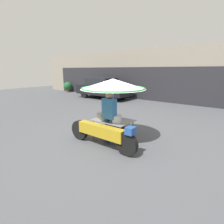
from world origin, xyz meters
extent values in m
plane|color=#4C4F54|center=(0.00, 0.00, 0.00)|extent=(36.00, 36.00, 0.00)
cube|color=gray|center=(0.00, 8.55, 1.76)|extent=(28.00, 2.00, 3.52)
cube|color=#28282D|center=(0.00, 7.52, 1.14)|extent=(23.80, 0.06, 2.29)
cylinder|color=black|center=(0.94, -0.28, 0.30)|extent=(0.60, 0.14, 0.60)
cylinder|color=black|center=(-0.79, -0.28, 0.30)|extent=(0.60, 0.14, 0.60)
cube|color=#B7931E|center=(0.07, -0.28, 0.46)|extent=(1.53, 0.24, 0.32)
cube|color=#234C93|center=(1.04, -0.28, 0.68)|extent=(0.20, 0.24, 0.18)
cylinder|color=black|center=(0.07, 0.52, 0.27)|extent=(0.54, 0.14, 0.54)
cylinder|color=#515156|center=(0.56, -0.07, 0.32)|extent=(0.03, 0.03, 0.63)
cylinder|color=#515156|center=(0.56, 0.62, 0.32)|extent=(0.03, 0.03, 0.63)
cylinder|color=#515156|center=(-0.41, -0.07, 0.32)|extent=(0.03, 0.03, 0.63)
cylinder|color=#515156|center=(-0.41, 0.62, 0.32)|extent=(0.03, 0.03, 0.63)
cube|color=gray|center=(0.07, 0.28, 0.64)|extent=(1.15, 0.81, 0.02)
cylinder|color=#B2B2B7|center=(0.07, 0.28, 1.11)|extent=(0.03, 0.03, 0.92)
cone|color=white|center=(0.07, 0.28, 1.72)|extent=(1.87, 1.87, 0.29)
torus|color=green|center=(0.07, 0.28, 1.59)|extent=(1.83, 1.83, 0.05)
cylinder|color=#939399|center=(-0.18, 0.14, 0.74)|extent=(0.40, 0.40, 0.18)
cylinder|color=silver|center=(0.28, 0.16, 0.75)|extent=(0.33, 0.33, 0.20)
cylinder|color=navy|center=(0.04, 0.04, 0.38)|extent=(0.14, 0.14, 0.76)
cylinder|color=navy|center=(0.22, 0.04, 0.38)|extent=(0.14, 0.14, 0.76)
cube|color=teal|center=(0.13, 0.04, 1.05)|extent=(0.38, 0.22, 0.57)
sphere|color=#A87A5B|center=(0.13, 0.04, 1.44)|extent=(0.21, 0.21, 0.21)
cylinder|color=black|center=(-4.11, 5.49, 0.31)|extent=(0.61, 0.20, 0.61)
cylinder|color=black|center=(-4.11, 6.96, 0.31)|extent=(0.61, 0.20, 0.61)
cylinder|color=black|center=(-6.72, 5.49, 0.31)|extent=(0.61, 0.20, 0.61)
cylinder|color=black|center=(-6.72, 6.96, 0.31)|extent=(0.61, 0.20, 0.61)
cube|color=black|center=(-5.41, 6.22, 0.65)|extent=(4.20, 1.73, 0.69)
cube|color=#1E2328|center=(-5.62, 6.22, 1.26)|extent=(2.01, 1.53, 0.52)
cylinder|color=brown|center=(-10.69, 7.03, 0.12)|extent=(0.39, 0.39, 0.24)
sphere|color=#1E5B2D|center=(-10.69, 7.03, 0.57)|extent=(0.77, 0.77, 0.77)
camera|label=1|loc=(3.14, -3.69, 2.11)|focal=28.00mm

